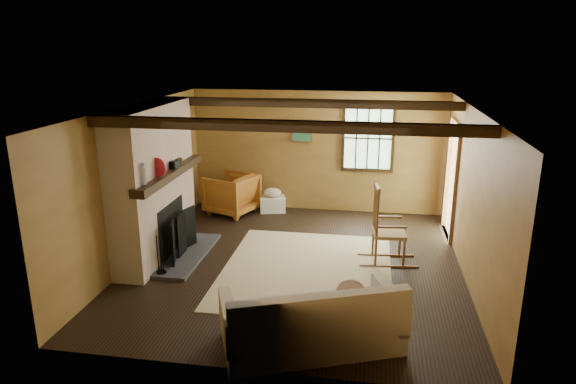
% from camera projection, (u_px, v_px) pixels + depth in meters
% --- Properties ---
extents(ground, '(5.50, 5.50, 0.00)m').
position_uv_depth(ground, '(296.00, 263.00, 7.95)').
color(ground, black).
rests_on(ground, ground).
extents(room_envelope, '(5.02, 5.52, 2.44)m').
position_uv_depth(room_envelope, '(313.00, 157.00, 7.70)').
color(room_envelope, '#A9763C').
rests_on(room_envelope, ground).
extents(fireplace, '(1.02, 2.30, 2.40)m').
position_uv_depth(fireplace, '(155.00, 189.00, 7.99)').
color(fireplace, '#A65740').
rests_on(fireplace, ground).
extents(rug, '(2.50, 3.00, 0.01)m').
position_uv_depth(rug, '(307.00, 270.00, 7.73)').
color(rug, beige).
rests_on(rug, ground).
extents(rocking_chair, '(0.95, 0.56, 1.25)m').
position_uv_depth(rocking_chair, '(386.00, 230.00, 7.88)').
color(rocking_chair, tan).
rests_on(rocking_chair, ground).
extents(sofa, '(2.18, 1.55, 0.81)m').
position_uv_depth(sofa, '(314.00, 324.00, 5.69)').
color(sofa, white).
rests_on(sofa, ground).
extents(firewood_pile, '(0.74, 0.13, 0.27)m').
position_uv_depth(firewood_pile, '(224.00, 202.00, 10.54)').
color(firewood_pile, '#533023').
rests_on(firewood_pile, ground).
extents(laundry_basket, '(0.58, 0.49, 0.30)m').
position_uv_depth(laundry_basket, '(273.00, 204.00, 10.38)').
color(laundry_basket, white).
rests_on(laundry_basket, ground).
extents(basket_pillow, '(0.36, 0.29, 0.18)m').
position_uv_depth(basket_pillow, '(272.00, 193.00, 10.32)').
color(basket_pillow, white).
rests_on(basket_pillow, laundry_basket).
extents(armchair, '(1.13, 1.12, 0.80)m').
position_uv_depth(armchair, '(232.00, 194.00, 10.19)').
color(armchair, '#BF6026').
rests_on(armchair, ground).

